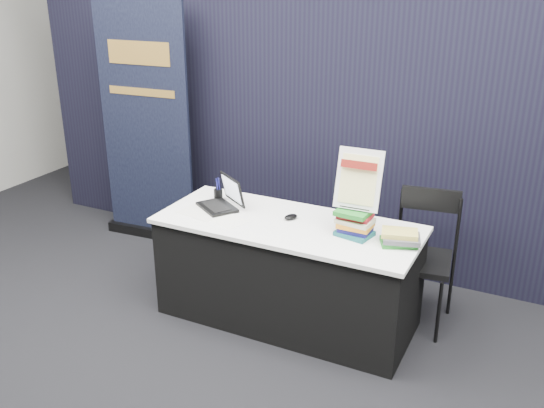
% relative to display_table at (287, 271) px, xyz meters
% --- Properties ---
extents(floor, '(8.00, 8.00, 0.00)m').
position_rel_display_table_xyz_m(floor, '(0.00, -0.55, -0.38)').
color(floor, black).
rests_on(floor, ground).
extents(wall_back, '(8.00, 0.02, 3.50)m').
position_rel_display_table_xyz_m(wall_back, '(0.00, 3.45, 1.37)').
color(wall_back, '#A3A19A').
rests_on(wall_back, floor).
extents(drape_partition, '(6.00, 0.08, 2.40)m').
position_rel_display_table_xyz_m(drape_partition, '(0.00, 1.05, 0.82)').
color(drape_partition, black).
rests_on(drape_partition, floor).
extents(display_table, '(1.80, 0.75, 0.75)m').
position_rel_display_table_xyz_m(display_table, '(0.00, 0.00, 0.00)').
color(display_table, black).
rests_on(display_table, floor).
extents(laptop, '(0.36, 0.38, 0.23)m').
position_rel_display_table_xyz_m(laptop, '(-0.56, 0.04, 0.43)').
color(laptop, black).
rests_on(laptop, display_table).
extents(mouse, '(0.10, 0.12, 0.03)m').
position_rel_display_table_xyz_m(mouse, '(-0.01, 0.07, 0.39)').
color(mouse, black).
rests_on(mouse, display_table).
extents(brochure_left, '(0.34, 0.27, 0.00)m').
position_rel_display_table_xyz_m(brochure_left, '(-0.62, -0.11, 0.38)').
color(brochure_left, white).
rests_on(brochure_left, display_table).
extents(brochure_mid, '(0.33, 0.29, 0.00)m').
position_rel_display_table_xyz_m(brochure_mid, '(-0.54, -0.08, 0.38)').
color(brochure_mid, white).
rests_on(brochure_mid, display_table).
extents(brochure_right, '(0.31, 0.26, 0.00)m').
position_rel_display_table_xyz_m(brochure_right, '(-0.39, -0.15, 0.38)').
color(brochure_right, white).
rests_on(brochure_right, display_table).
extents(pen_cup, '(0.07, 0.07, 0.08)m').
position_rel_display_table_xyz_m(pen_cup, '(-0.65, 0.16, 0.42)').
color(pen_cup, black).
rests_on(pen_cup, display_table).
extents(book_stack_tall, '(0.23, 0.19, 0.18)m').
position_rel_display_table_xyz_m(book_stack_tall, '(0.47, 0.01, 0.46)').
color(book_stack_tall, '#154E52').
rests_on(book_stack_tall, display_table).
extents(book_stack_short, '(0.26, 0.23, 0.09)m').
position_rel_display_table_xyz_m(book_stack_short, '(0.77, -0.00, 0.42)').
color(book_stack_short, '#1E7122').
rests_on(book_stack_short, display_table).
extents(info_sign, '(0.30, 0.15, 0.40)m').
position_rel_display_table_xyz_m(info_sign, '(0.47, 0.04, 0.74)').
color(info_sign, black).
rests_on(info_sign, book_stack_tall).
extents(pullup_banner, '(0.93, 0.16, 2.18)m').
position_rel_display_table_xyz_m(pullup_banner, '(-1.72, 0.72, 0.59)').
color(pullup_banner, black).
rests_on(pullup_banner, floor).
extents(stacking_chair, '(0.48, 0.49, 0.94)m').
position_rel_display_table_xyz_m(stacking_chair, '(0.83, 0.41, 0.15)').
color(stacking_chair, black).
rests_on(stacking_chair, floor).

